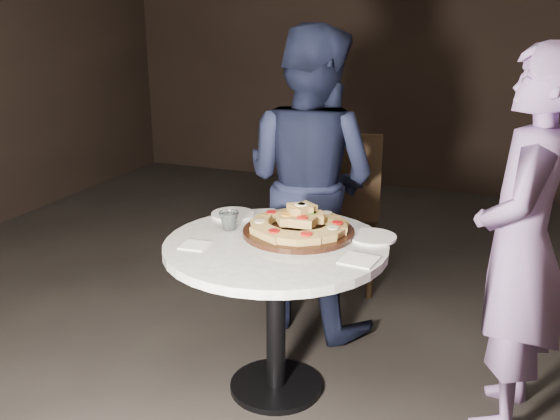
% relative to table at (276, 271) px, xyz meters
% --- Properties ---
extents(floor, '(7.00, 7.00, 0.00)m').
position_rel_table_xyz_m(floor, '(0.04, 0.14, -0.59)').
color(floor, black).
rests_on(floor, ground).
extents(table, '(1.22, 1.22, 0.72)m').
position_rel_table_xyz_m(table, '(0.00, 0.00, 0.00)').
color(table, black).
rests_on(table, ground).
extents(serving_board, '(0.65, 0.65, 0.02)m').
position_rel_table_xyz_m(serving_board, '(0.06, 0.13, 0.14)').
color(serving_board, black).
rests_on(serving_board, table).
extents(focaccia_pile, '(0.44, 0.44, 0.12)m').
position_rel_table_xyz_m(focaccia_pile, '(0.06, 0.14, 0.19)').
color(focaccia_pile, '#B28B44').
rests_on(focaccia_pile, serving_board).
extents(plate_left, '(0.24, 0.24, 0.01)m').
position_rel_table_xyz_m(plate_left, '(-0.33, 0.26, 0.14)').
color(plate_left, white).
rests_on(plate_left, table).
extents(plate_right, '(0.23, 0.23, 0.01)m').
position_rel_table_xyz_m(plate_right, '(0.37, 0.20, 0.14)').
color(plate_right, white).
rests_on(plate_right, table).
extents(water_glass, '(0.10, 0.10, 0.08)m').
position_rel_table_xyz_m(water_glass, '(-0.26, 0.07, 0.18)').
color(water_glass, silver).
rests_on(water_glass, table).
extents(napkin_near, '(0.12, 0.12, 0.01)m').
position_rel_table_xyz_m(napkin_near, '(-0.30, -0.16, 0.14)').
color(napkin_near, white).
rests_on(napkin_near, table).
extents(napkin_far, '(0.15, 0.15, 0.01)m').
position_rel_table_xyz_m(napkin_far, '(0.38, -0.07, 0.14)').
color(napkin_far, white).
rests_on(napkin_far, table).
extents(chair_far, '(0.59, 0.61, 1.01)m').
position_rel_table_xyz_m(chair_far, '(-0.05, 1.13, -0.01)').
color(chair_far, black).
rests_on(chair_far, ground).
extents(diner_navy, '(0.91, 0.79, 1.61)m').
position_rel_table_xyz_m(diner_navy, '(-0.08, 0.69, 0.22)').
color(diner_navy, '#141932').
rests_on(diner_navy, ground).
extents(diner_teal, '(0.43, 0.61, 1.56)m').
position_rel_table_xyz_m(diner_teal, '(0.97, 0.16, 0.20)').
color(diner_teal, '#866EAB').
rests_on(diner_teal, ground).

